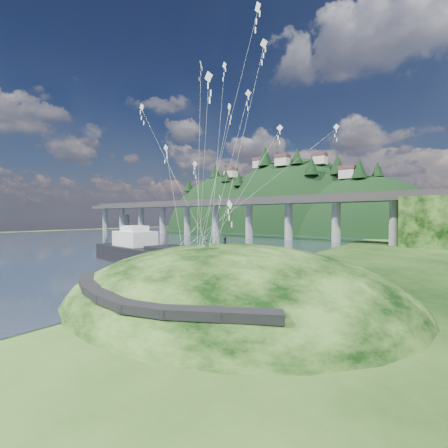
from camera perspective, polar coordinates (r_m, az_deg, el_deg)
The scene contains 10 objects.
ground at distance 35.50m, azimuth -11.25°, elevation -11.47°, with size 320.00×320.00×0.00m, color black.
water at distance 111.50m, azimuth -24.84°, elevation -2.78°, with size 240.00×240.00×0.00m, color #2B3A50.
grass_hill at distance 32.20m, azimuth 1.54°, elevation -15.56°, with size 36.00×32.00×13.00m.
footpath at distance 23.38m, azimuth -16.82°, elevation -13.04°, with size 22.29×5.84×0.83m.
bridge at distance 106.88m, azimuth 7.35°, elevation 2.36°, with size 160.00×11.00×15.00m.
far_ridge at distance 161.77m, azimuth 11.05°, elevation -4.06°, with size 153.00×70.00×94.50m.
work_barge at distance 52.54m, azimuth -15.14°, elevation -5.01°, with size 24.25×9.61×8.26m.
wooden_dock at distance 42.69m, azimuth -13.27°, elevation -8.70°, with size 13.74×6.54×0.98m.
kite_flyers at distance 31.00m, azimuth -1.10°, elevation -2.57°, with size 0.95×3.41×1.66m.
kite_swarm at distance 33.99m, azimuth 0.18°, elevation 20.65°, with size 17.06×16.91×19.87m.
Camera 1 is at (25.65, -23.23, 7.89)m, focal length 24.00 mm.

